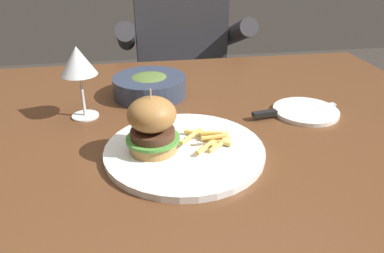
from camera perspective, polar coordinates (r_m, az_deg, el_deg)
The scene contains 9 objects.
dining_table at distance 0.92m, azimuth 0.83°, elevation -3.70°, with size 1.31×0.97×0.74m.
main_plate at distance 0.74m, azimuth -1.14°, elevation -3.69°, with size 0.32×0.32×0.01m, color white.
burger_sandwich at distance 0.71m, azimuth -6.08°, elevation 0.27°, with size 0.10×0.10×0.13m.
fries_pile at distance 0.75m, azimuth 2.62°, elevation -1.88°, with size 0.11×0.10×0.02m.
wine_glass at distance 0.89m, azimuth -17.00°, elevation 9.24°, with size 0.08×0.08×0.17m.
bread_plate at distance 0.96m, azimuth 16.88°, elevation 2.29°, with size 0.16×0.16×0.01m, color white.
table_knife at distance 0.93m, azimuth 14.34°, elevation 2.39°, with size 0.22×0.05×0.01m.
soup_bowl at distance 1.02m, azimuth -6.48°, elevation 6.24°, with size 0.20×0.20×0.06m.
diner_person at distance 1.65m, azimuth -1.76°, elevation 7.02°, with size 0.51×0.36×1.18m.
Camera 1 is at (-0.14, -0.77, 1.13)m, focal length 35.00 mm.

